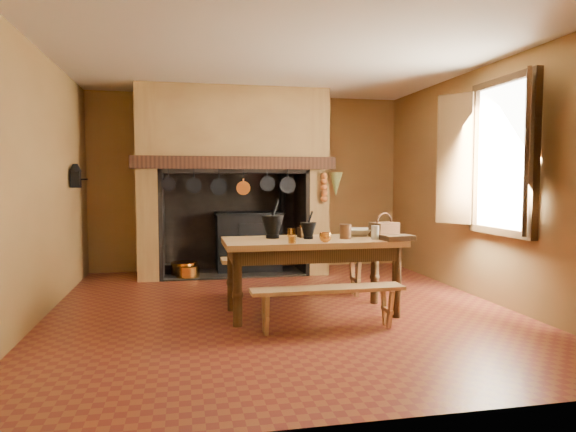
% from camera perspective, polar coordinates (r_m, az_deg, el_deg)
% --- Properties ---
extents(floor, '(5.50, 5.50, 0.00)m').
position_cam_1_polar(floor, '(5.83, -0.85, -10.27)').
color(floor, brown).
rests_on(floor, ground).
extents(ceiling, '(5.50, 5.50, 0.00)m').
position_cam_1_polar(ceiling, '(5.82, -0.88, 17.54)').
color(ceiling, silver).
rests_on(ceiling, back_wall).
extents(back_wall, '(5.00, 0.02, 2.80)m').
position_cam_1_polar(back_wall, '(8.37, -4.37, 3.73)').
color(back_wall, olive).
rests_on(back_wall, floor).
extents(wall_left, '(0.02, 5.50, 2.80)m').
position_cam_1_polar(wall_left, '(5.74, -26.23, 3.21)').
color(wall_left, olive).
rests_on(wall_left, floor).
extents(wall_right, '(0.02, 5.50, 2.80)m').
position_cam_1_polar(wall_right, '(6.59, 21.05, 3.40)').
color(wall_right, olive).
rests_on(wall_right, floor).
extents(wall_front, '(5.00, 0.02, 2.80)m').
position_cam_1_polar(wall_front, '(3.00, 8.94, 3.22)').
color(wall_front, olive).
rests_on(wall_front, floor).
extents(chimney_breast, '(2.95, 0.96, 2.80)m').
position_cam_1_polar(chimney_breast, '(7.91, -6.15, 6.69)').
color(chimney_breast, olive).
rests_on(chimney_breast, floor).
extents(iron_range, '(1.12, 0.55, 1.60)m').
position_cam_1_polar(iron_range, '(8.12, -4.36, -2.76)').
color(iron_range, black).
rests_on(iron_range, floor).
extents(hearth_pans, '(0.51, 0.62, 0.20)m').
position_cam_1_polar(hearth_pans, '(7.89, -11.45, -5.88)').
color(hearth_pans, orange).
rests_on(hearth_pans, floor).
extents(hanging_pans, '(1.92, 0.29, 0.27)m').
position_cam_1_polar(hanging_pans, '(7.40, -6.06, 3.37)').
color(hanging_pans, black).
rests_on(hanging_pans, chimney_breast).
extents(onion_string, '(0.12, 0.10, 0.46)m').
position_cam_1_polar(onion_string, '(7.63, 4.04, 3.18)').
color(onion_string, '#B05B20').
rests_on(onion_string, chimney_breast).
extents(herb_bunch, '(0.20, 0.20, 0.35)m').
position_cam_1_polar(herb_bunch, '(7.68, 5.33, 3.55)').
color(herb_bunch, olive).
rests_on(herb_bunch, chimney_breast).
extents(window, '(0.39, 1.75, 1.76)m').
position_cam_1_polar(window, '(6.18, 21.94, 6.14)').
color(window, white).
rests_on(window, wall_right).
extents(wall_coffee_mill, '(0.23, 0.16, 0.31)m').
position_cam_1_polar(wall_coffee_mill, '(7.24, -22.53, 4.32)').
color(wall_coffee_mill, black).
rests_on(wall_coffee_mill, wall_left).
extents(work_table, '(1.88, 0.83, 0.81)m').
position_cam_1_polar(work_table, '(5.50, 2.69, -3.88)').
color(work_table, '#A5754C').
rests_on(work_table, floor).
extents(bench_front, '(1.49, 0.26, 0.42)m').
position_cam_1_polar(bench_front, '(4.98, 4.45, -9.07)').
color(bench_front, '#A5754C').
rests_on(bench_front, floor).
extents(bench_back, '(1.83, 0.32, 0.51)m').
position_cam_1_polar(bench_back, '(6.25, 1.01, -5.70)').
color(bench_back, '#A5754C').
rests_on(bench_back, floor).
extents(mortar_large, '(0.25, 0.25, 0.42)m').
position_cam_1_polar(mortar_large, '(5.53, -1.73, -1.05)').
color(mortar_large, black).
rests_on(mortar_large, work_table).
extents(mortar_small, '(0.17, 0.17, 0.30)m').
position_cam_1_polar(mortar_small, '(5.47, 2.28, -1.53)').
color(mortar_small, black).
rests_on(mortar_small, work_table).
extents(coffee_grinder, '(0.15, 0.12, 0.16)m').
position_cam_1_polar(coffee_grinder, '(5.63, 1.72, -1.75)').
color(coffee_grinder, '#392512').
rests_on(coffee_grinder, work_table).
extents(brass_mug_a, '(0.09, 0.09, 0.09)m').
position_cam_1_polar(brass_mug_a, '(5.09, 0.46, -2.58)').
color(brass_mug_a, orange).
rests_on(brass_mug_a, work_table).
extents(brass_mug_b, '(0.11, 0.11, 0.10)m').
position_cam_1_polar(brass_mug_b, '(5.65, 0.36, -1.86)').
color(brass_mug_b, orange).
rests_on(brass_mug_b, work_table).
extents(mixing_bowl, '(0.39, 0.39, 0.08)m').
position_cam_1_polar(mixing_bowl, '(5.86, 7.86, -1.78)').
color(mixing_bowl, beige).
rests_on(mixing_bowl, work_table).
extents(stoneware_crock, '(0.13, 0.13, 0.16)m').
position_cam_1_polar(stoneware_crock, '(5.52, 6.40, -1.72)').
color(stoneware_crock, brown).
rests_on(stoneware_crock, work_table).
extents(glass_jar, '(0.11, 0.11, 0.15)m').
position_cam_1_polar(glass_jar, '(5.49, 9.66, -1.82)').
color(glass_jar, beige).
rests_on(glass_jar, work_table).
extents(wicker_basket, '(0.33, 0.28, 0.27)m').
position_cam_1_polar(wicker_basket, '(5.78, 10.64, -1.40)').
color(wicker_basket, '#4B2516').
rests_on(wicker_basket, work_table).
extents(wooden_tray, '(0.34, 0.26, 0.05)m').
position_cam_1_polar(wooden_tray, '(5.46, 12.04, -2.38)').
color(wooden_tray, '#392512').
rests_on(wooden_tray, work_table).
extents(brass_cup, '(0.14, 0.14, 0.10)m').
position_cam_1_polar(brass_cup, '(5.20, 4.18, -2.38)').
color(brass_cup, orange).
rests_on(brass_cup, work_table).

